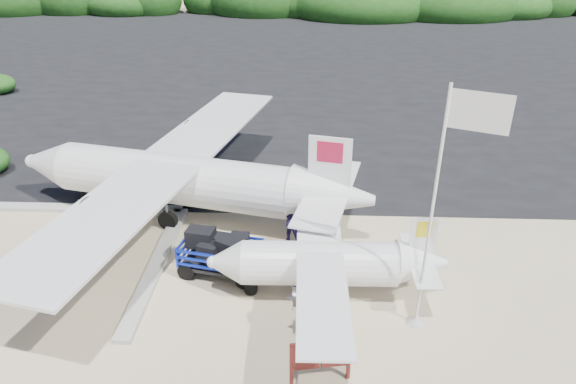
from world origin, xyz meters
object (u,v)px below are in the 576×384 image
flagpole (415,323)px  aircraft_large (576,90)px  baggage_cart (222,273)px  aircraft_small (155,46)px  signboard (320,381)px  crew_b (293,219)px  crew_a (291,264)px

flagpole → aircraft_large: flagpole is taller
baggage_cart → flagpole: 6.02m
aircraft_small → baggage_cart: bearing=107.5°
flagpole → signboard: bearing=-141.3°
flagpole → aircraft_small: (-17.09, 36.07, 0.00)m
signboard → crew_b: size_ratio=0.88×
aircraft_large → crew_a: bearing=62.7°
crew_b → aircraft_small: bearing=-43.0°
aircraft_small → crew_b: bearing=111.9°
aircraft_large → crew_b: bearing=59.2°
signboard → aircraft_small: bearing=100.8°
crew_a → crew_b: (-0.02, 2.47, 0.08)m
baggage_cart → aircraft_large: bearing=58.0°
flagpole → crew_a: bearing=156.5°
flagpole → signboard: 3.41m
flagpole → baggage_cart: bearing=160.3°
crew_b → crew_a: bearing=114.6°
flagpole → crew_a: (-3.50, 1.52, 0.79)m
signboard → crew_a: crew_a is taller
crew_b → aircraft_large: aircraft_large is taller
baggage_cart → crew_b: bearing=54.5°
crew_a → crew_b: 2.48m
signboard → aircraft_large: 30.59m
crew_a → aircraft_large: bearing=-108.2°
crew_b → aircraft_large: (18.21, 19.06, -0.88)m
flagpole → crew_a: size_ratio=4.22×
crew_a → signboard: bearing=124.8°
baggage_cart → crew_b: 3.04m
crew_a → aircraft_large: aircraft_large is taller
flagpole → signboard: (-2.66, -2.13, 0.00)m
crew_a → aircraft_large: size_ratio=0.10×
baggage_cart → aircraft_small: size_ratio=0.37×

